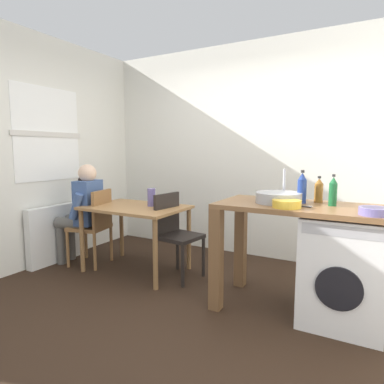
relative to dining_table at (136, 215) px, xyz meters
The scene contains 19 objects.
ground_plane 1.29m from the dining_table, 28.15° to the right, with size 5.46×5.46×0.00m, color black.
wall_back 1.72m from the dining_table, 51.30° to the left, with size 4.60×0.10×2.70m, color silver.
wall_window_side 1.46m from the dining_table, 155.94° to the right, with size 0.12×3.80×2.70m.
radiator 1.10m from the dining_table, 167.77° to the right, with size 0.10×0.80×0.70m, color white.
dining_table is the anchor object (origin of this frame).
chair_person_seat 0.57m from the dining_table, behind, with size 0.48×0.48×0.90m.
chair_opposite 0.50m from the dining_table, ahead, with size 0.45×0.45×0.90m.
seated_person 0.71m from the dining_table, behind, with size 0.54×0.54×1.20m.
kitchen_counter 1.68m from the dining_table, ahead, with size 1.50×0.68×0.92m.
washing_machine 2.16m from the dining_table, ahead, with size 0.60×0.61×0.86m.
sink_basin 1.66m from the dining_table, ahead, with size 0.38×0.38×0.09m, color #9EA0A5.
tap 1.68m from the dining_table, ahead, with size 0.02×0.02×0.28m, color #B2B2B7.
bottle_tall_green 1.84m from the dining_table, ahead, with size 0.07×0.07×0.28m.
bottle_squat_brown 1.95m from the dining_table, ahead, with size 0.07×0.07×0.22m.
bottle_clear_small 2.08m from the dining_table, ahead, with size 0.06×0.06×0.25m.
mixing_bowl 1.80m from the dining_table, 10.38° to the right, with size 0.22×0.22×0.06m.
colander 2.38m from the dining_table, ahead, with size 0.20×0.20×0.06m.
vase 0.27m from the dining_table, 33.69° to the left, with size 0.09×0.09×0.20m, color slate.
scissors 1.87m from the dining_table, ahead, with size 0.15×0.06×0.01m.
Camera 1 is at (1.35, -2.36, 1.36)m, focal length 31.07 mm.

